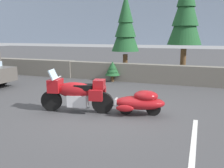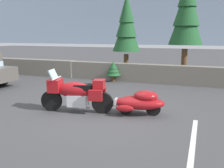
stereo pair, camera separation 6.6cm
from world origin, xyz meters
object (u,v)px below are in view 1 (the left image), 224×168
object	(u,v)px
touring_motorcycle	(76,93)
pine_tree_tall	(186,11)
pine_tree_secondary	(126,25)
car_shaped_trailer	(140,102)

from	to	relation	value
touring_motorcycle	pine_tree_tall	distance (m)	8.05
touring_motorcycle	pine_tree_tall	bearing A→B (deg)	69.11
touring_motorcycle	pine_tree_secondary	world-z (taller)	pine_tree_secondary
pine_tree_tall	car_shaped_trailer	bearing A→B (deg)	-96.33
touring_motorcycle	car_shaped_trailer	distance (m)	1.99
touring_motorcycle	pine_tree_secondary	distance (m)	6.91
car_shaped_trailer	pine_tree_secondary	distance (m)	7.00
touring_motorcycle	car_shaped_trailer	xyz separation A→B (m)	(1.93, 0.40, -0.21)
touring_motorcycle	pine_tree_tall	xyz separation A→B (m)	(2.66, 6.98, 3.00)
car_shaped_trailer	pine_tree_secondary	world-z (taller)	pine_tree_secondary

